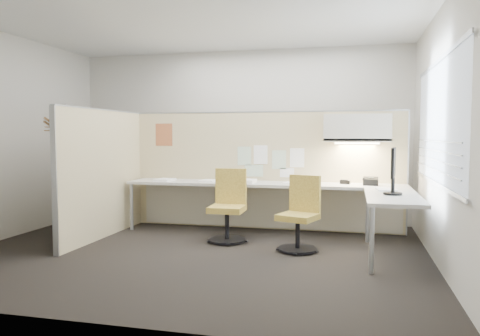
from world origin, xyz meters
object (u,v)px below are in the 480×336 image
(desk, at_px, (285,193))
(monitor, at_px, (393,168))
(chair_left, at_px, (228,208))
(phone, at_px, (370,181))
(chair_right, at_px, (300,216))

(desk, relative_size, monitor, 7.49)
(chair_left, distance_m, phone, 1.98)
(chair_right, bearing_deg, phone, 65.56)
(desk, bearing_deg, chair_left, -145.06)
(desk, xyz_separation_m, phone, (1.16, 0.16, 0.18))
(chair_left, distance_m, chair_right, 1.02)
(desk, distance_m, phone, 1.18)
(chair_right, height_order, phone, chair_right)
(desk, distance_m, monitor, 1.68)
(chair_right, xyz_separation_m, monitor, (1.07, -0.10, 0.62))
(monitor, xyz_separation_m, phone, (-0.21, 1.02, -0.26))
(desk, distance_m, chair_right, 0.83)
(chair_right, bearing_deg, monitor, 12.93)
(chair_right, bearing_deg, desk, 130.18)
(chair_left, relative_size, phone, 4.33)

